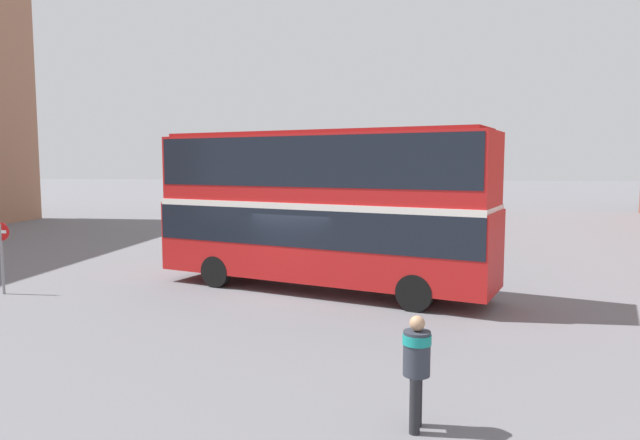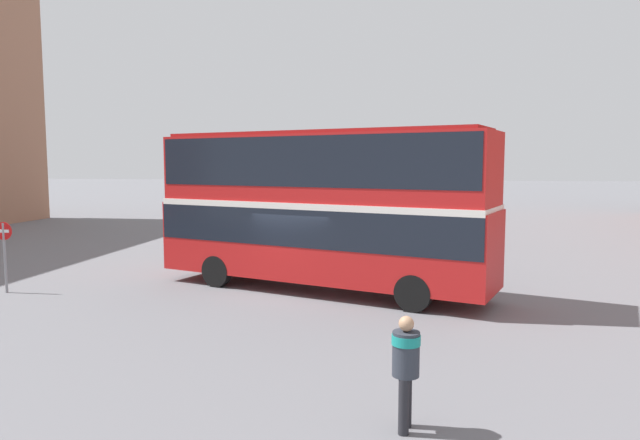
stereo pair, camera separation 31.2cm
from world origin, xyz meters
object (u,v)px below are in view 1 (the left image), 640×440
(parked_car_kerb_near, at_px, (435,224))
(no_entry_sign, at_px, (2,247))
(double_decker_bus, at_px, (320,201))
(pedestrian_foreground, at_px, (417,360))

(parked_car_kerb_near, bearing_deg, no_entry_sign, 43.37)
(double_decker_bus, bearing_deg, parked_car_kerb_near, 91.18)
(parked_car_kerb_near, bearing_deg, double_decker_bus, 67.81)
(pedestrian_foreground, xyz_separation_m, no_entry_sign, (-12.42, 7.45, 0.39))
(pedestrian_foreground, relative_size, parked_car_kerb_near, 0.43)
(parked_car_kerb_near, relative_size, no_entry_sign, 1.85)
(pedestrian_foreground, bearing_deg, double_decker_bus, -64.71)
(double_decker_bus, height_order, pedestrian_foreground, double_decker_bus)
(double_decker_bus, bearing_deg, pedestrian_foreground, -54.13)
(double_decker_bus, distance_m, parked_car_kerb_near, 14.41)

